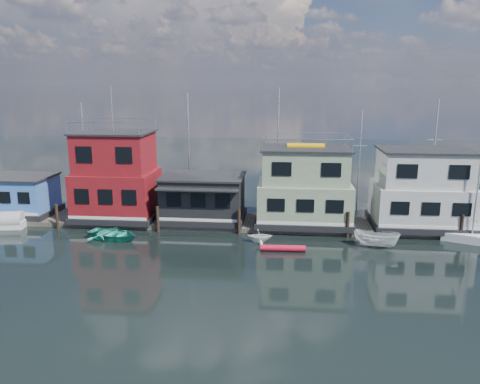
# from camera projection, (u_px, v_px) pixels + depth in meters

# --- Properties ---
(ground) EXTENTS (160.00, 160.00, 0.00)m
(ground) POSITION_uv_depth(u_px,v_px,m) (180.00, 276.00, 30.92)
(ground) COLOR black
(ground) RESTS_ON ground
(dock) EXTENTS (48.00, 5.00, 0.40)m
(dock) POSITION_uv_depth(u_px,v_px,m) (209.00, 221.00, 42.50)
(dock) COLOR #595147
(dock) RESTS_ON ground
(houseboat_blue) EXTENTS (6.40, 4.90, 3.66)m
(houseboat_blue) POSITION_uv_depth(u_px,v_px,m) (19.00, 195.00, 43.77)
(houseboat_blue) COLOR black
(houseboat_blue) RESTS_ON dock
(houseboat_red) EXTENTS (7.40, 5.90, 11.86)m
(houseboat_red) POSITION_uv_depth(u_px,v_px,m) (116.00, 177.00, 42.43)
(houseboat_red) COLOR black
(houseboat_red) RESTS_ON dock
(houseboat_dark) EXTENTS (7.40, 6.10, 4.06)m
(houseboat_dark) POSITION_uv_depth(u_px,v_px,m) (203.00, 198.00, 42.02)
(houseboat_dark) COLOR black
(houseboat_dark) RESTS_ON dock
(houseboat_green) EXTENTS (8.40, 5.90, 7.03)m
(houseboat_green) POSITION_uv_depth(u_px,v_px,m) (305.00, 187.00, 40.92)
(houseboat_green) COLOR black
(houseboat_green) RESTS_ON dock
(houseboat_white) EXTENTS (8.40, 5.90, 6.66)m
(houseboat_white) POSITION_uv_depth(u_px,v_px,m) (422.00, 190.00, 39.96)
(houseboat_white) COLOR black
(houseboat_white) RESTS_ON dock
(pilings) EXTENTS (42.28, 0.28, 2.20)m
(pilings) POSITION_uv_depth(u_px,v_px,m) (200.00, 220.00, 39.61)
(pilings) COLOR #2D2116
(pilings) RESTS_ON ground
(background_masts) EXTENTS (36.40, 0.16, 12.00)m
(background_masts) POSITION_uv_depth(u_px,v_px,m) (265.00, 154.00, 46.64)
(background_masts) COLOR silver
(background_masts) RESTS_ON ground
(tarp_runabout) EXTENTS (4.09, 2.19, 1.58)m
(tarp_runabout) POSITION_uv_depth(u_px,v_px,m) (2.00, 222.00, 41.06)
(tarp_runabout) COLOR silver
(tarp_runabout) RESTS_ON ground
(dinghy_white) EXTENTS (2.25, 2.00, 1.08)m
(dinghy_white) POSITION_uv_depth(u_px,v_px,m) (259.00, 236.00, 37.45)
(dinghy_white) COLOR white
(dinghy_white) RESTS_ON ground
(motorboat) EXTENTS (3.75, 2.41, 1.36)m
(motorboat) POSITION_uv_depth(u_px,v_px,m) (376.00, 239.00, 36.21)
(motorboat) COLOR white
(motorboat) RESTS_ON ground
(dinghy_teal) EXTENTS (5.03, 4.14, 0.90)m
(dinghy_teal) POSITION_uv_depth(u_px,v_px,m) (113.00, 234.00, 38.10)
(dinghy_teal) COLOR teal
(dinghy_teal) RESTS_ON ground
(red_kayak) EXTENTS (3.42, 0.62, 0.50)m
(red_kayak) POSITION_uv_depth(u_px,v_px,m) (283.00, 248.00, 35.43)
(red_kayak) COLOR red
(red_kayak) RESTS_ON ground
(day_sailer) EXTENTS (4.70, 3.10, 7.05)m
(day_sailer) POSITION_uv_depth(u_px,v_px,m) (472.00, 237.00, 37.44)
(day_sailer) COLOR white
(day_sailer) RESTS_ON ground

